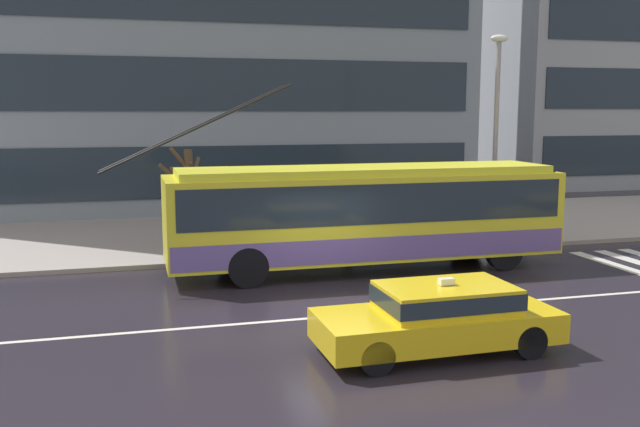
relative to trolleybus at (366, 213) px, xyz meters
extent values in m
plane|color=#252029|center=(-1.63, -2.93, -1.61)|extent=(160.00, 160.00, 0.00)
cube|color=gray|center=(-1.63, 6.60, -1.54)|extent=(80.00, 10.00, 0.14)
cube|color=beige|center=(7.18, -1.67, -1.60)|extent=(0.44, 4.40, 0.01)
cube|color=silver|center=(-1.63, -4.13, -1.60)|extent=(72.00, 0.14, 0.01)
cube|color=yellow|center=(-0.02, 0.00, -0.04)|extent=(11.02, 2.55, 2.30)
cube|color=yellow|center=(-0.02, 0.00, 1.21)|extent=(10.36, 2.30, 0.20)
cube|color=#1E2833|center=(-0.02, 0.00, 0.42)|extent=(10.58, 2.58, 1.06)
cube|color=#655095|center=(-0.02, 0.00, -0.78)|extent=(10.91, 2.58, 0.64)
cube|color=#1E2833|center=(5.43, 0.03, 0.42)|extent=(0.13, 2.20, 1.15)
cube|color=black|center=(5.28, 0.03, 1.01)|extent=(0.17, 1.90, 0.28)
cylinder|color=black|center=(-4.65, 0.33, 2.41)|extent=(4.89, 0.08, 2.25)
cylinder|color=black|center=(-4.65, -0.37, 2.41)|extent=(4.89, 0.08, 2.25)
cylinder|color=black|center=(3.72, 1.12, -1.09)|extent=(1.04, 0.31, 1.04)
cylinder|color=black|center=(3.73, -1.08, -1.09)|extent=(1.04, 0.31, 1.04)
cylinder|color=black|center=(-3.54, 1.08, -1.09)|extent=(1.04, 0.31, 1.04)
cylinder|color=black|center=(-3.53, -1.12, -1.09)|extent=(1.04, 0.31, 1.04)
cube|color=yellow|center=(-0.95, -6.78, -1.10)|extent=(4.51, 1.86, 0.55)
cube|color=yellow|center=(-0.77, -6.78, -0.58)|extent=(2.44, 1.58, 0.48)
cube|color=#1E2833|center=(-0.77, -6.78, -0.56)|extent=(2.49, 1.59, 0.31)
cube|color=silver|center=(-0.77, -6.78, -0.27)|extent=(0.28, 0.16, 0.12)
cylinder|color=black|center=(-2.41, -7.60, -1.30)|extent=(0.62, 0.21, 0.62)
cylinder|color=black|center=(-2.44, -6.01, -1.30)|extent=(0.62, 0.21, 0.62)
cylinder|color=black|center=(0.55, -7.55, -1.30)|extent=(0.62, 0.21, 0.62)
cylinder|color=black|center=(0.52, -5.96, -1.30)|extent=(0.62, 0.21, 0.62)
cylinder|color=gray|center=(0.61, 2.80, -0.30)|extent=(0.08, 0.08, 2.32)
cylinder|color=gray|center=(-2.95, 2.80, -0.30)|extent=(0.08, 0.08, 2.32)
cylinder|color=gray|center=(0.61, 4.07, -0.30)|extent=(0.08, 0.08, 2.32)
cylinder|color=gray|center=(-2.95, 4.07, -0.30)|extent=(0.08, 0.08, 2.32)
cube|color=#99ADB2|center=(-1.17, 4.07, -0.26)|extent=(3.38, 0.04, 1.86)
cube|color=#B2B2B7|center=(-1.17, 3.44, 0.90)|extent=(3.86, 1.57, 0.08)
cube|color=brown|center=(-1.17, 3.75, -1.02)|extent=(2.49, 0.36, 0.08)
cylinder|color=#4B4B3B|center=(0.97, 4.29, -1.05)|extent=(0.14, 0.14, 0.82)
cylinder|color=#4B4B3B|center=(0.82, 4.23, -1.05)|extent=(0.14, 0.14, 0.82)
cylinder|color=#415653|center=(0.89, 4.26, -0.35)|extent=(0.46, 0.46, 0.58)
sphere|color=tan|center=(0.89, 4.26, 0.04)|extent=(0.21, 0.21, 0.21)
cone|color=#318C4B|center=(1.00, 4.30, 0.33)|extent=(1.56, 1.56, 0.31)
cylinder|color=#333333|center=(1.00, 4.30, -0.20)|extent=(0.02, 0.02, 0.74)
cylinder|color=#545049|center=(3.11, 4.41, -1.03)|extent=(0.14, 0.14, 0.88)
cylinder|color=#545049|center=(2.99, 4.52, -1.03)|extent=(0.14, 0.14, 0.88)
cylinder|color=gray|center=(3.05, 4.47, -0.29)|extent=(0.51, 0.51, 0.59)
sphere|color=tan|center=(3.05, 4.47, 0.12)|extent=(0.24, 0.24, 0.24)
cone|color=#C92B64|center=(3.14, 4.39, 0.42)|extent=(1.10, 1.10, 0.25)
cylinder|color=#333333|center=(3.14, 4.39, -0.09)|extent=(0.02, 0.02, 0.77)
cylinder|color=gray|center=(5.36, 2.52, 1.78)|extent=(0.16, 0.16, 6.49)
ellipsoid|color=silver|center=(5.36, 2.52, 5.15)|extent=(0.60, 0.32, 0.24)
cylinder|color=brown|center=(-4.48, 4.84, 0.06)|extent=(0.28, 0.28, 3.05)
cylinder|color=brown|center=(-4.94, 4.70, 0.69)|extent=(1.05, 0.41, 0.97)
cylinder|color=#4E3E27|center=(-4.27, 5.23, 0.74)|extent=(0.56, 0.94, 1.11)
cylinder|color=brown|center=(-4.72, 5.33, 0.61)|extent=(0.64, 1.09, 0.72)
cylinder|color=#4D3A22|center=(-4.47, 4.49, 0.75)|extent=(0.13, 0.80, 1.01)
cylinder|color=brown|center=(-4.76, 4.79, 1.30)|extent=(0.68, 0.24, 0.78)
cube|color=#1E2833|center=(-2.87, 10.56, 0.34)|extent=(22.35, 0.06, 2.12)
cube|color=#1E2833|center=(-2.87, 10.56, 3.87)|extent=(22.35, 0.06, 2.12)
cube|color=#92979C|center=(24.31, 19.90, 7.43)|extent=(19.75, 10.41, 18.08)
camera|label=1|loc=(-6.32, -18.29, 2.86)|focal=39.26mm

